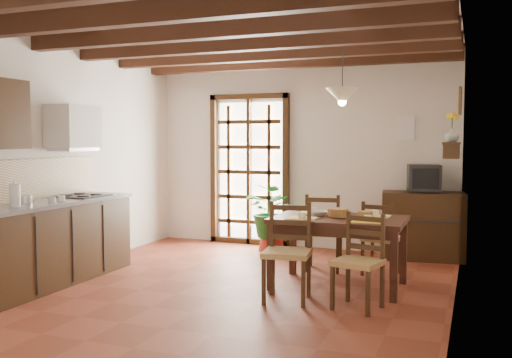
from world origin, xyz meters
The scene contains 24 objects.
ground_plane centered at (0.00, 0.00, 0.00)m, with size 5.00×5.00×0.00m, color brown.
room_shell centered at (0.00, 0.00, 1.82)m, with size 4.52×5.02×2.81m.
ceiling_beams centered at (0.00, 0.00, 2.69)m, with size 4.50×4.34×0.20m.
french_door centered at (-0.80, 2.45, 1.18)m, with size 1.26×0.11×2.32m.
kitchen_counter centered at (-1.96, -0.60, 0.47)m, with size 0.64×2.25×1.38m.
range_hood centered at (-2.05, -0.05, 1.73)m, with size 0.38×0.60×0.54m.
counter_items centered at (-1.95, -0.51, 0.96)m, with size 0.50×1.43×0.25m.
dining_table centered at (1.05, 0.41, 0.66)m, with size 1.40×0.90×0.76m.
chair_near_left centered at (0.70, -0.30, 0.30)m, with size 0.50×0.48×0.97m.
chair_near_right centered at (1.41, -0.30, 0.28)m, with size 0.49×0.48×0.90m.
chair_far_left centered at (0.71, 1.13, 0.29)m, with size 0.48×0.47×0.94m.
chair_far_right centered at (1.40, 1.13, 0.27)m, with size 0.47×0.45×0.88m.
table_setting centered at (1.05, 0.41, 0.80)m, with size 1.02×0.68×0.09m.
table_bowl centered at (0.80, 0.46, 0.79)m, with size 0.22×0.22×0.05m, color white.
sideboard centered at (1.78, 2.23, 0.45)m, with size 1.06×0.48×0.90m, color #332110.
crt_tv centered at (1.78, 2.22, 1.09)m, with size 0.48×0.45×0.35m.
fuse_box centered at (1.50, 2.48, 1.75)m, with size 0.25×0.03×0.32m, color white.
plant_pot centered at (-0.31, 2.07, 0.11)m, with size 0.39×0.39×0.24m, color maroon.
potted_plant centered at (-0.31, 2.07, 0.57)m, with size 1.84×1.58×2.05m, color #144C19.
wall_shelf centered at (2.14, 1.60, 1.51)m, with size 0.20×0.42×0.20m.
shelf_vase centered at (2.14, 1.60, 1.65)m, with size 0.15×0.15×0.15m, color #B2BFB2.
shelf_flowers centered at (2.14, 1.60, 1.86)m, with size 0.14×0.14×0.36m.
framed_picture centered at (2.22, 1.60, 2.05)m, with size 0.03×0.32×0.32m.
pendant_lamp centered at (1.05, 0.51, 2.08)m, with size 0.36×0.36×0.84m.
Camera 1 is at (2.42, -5.59, 1.60)m, focal length 40.00 mm.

